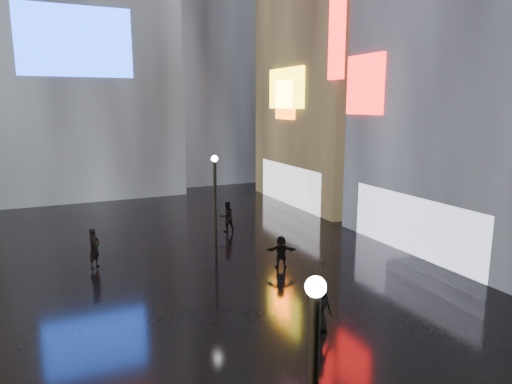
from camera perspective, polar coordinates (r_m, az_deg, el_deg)
ground at (r=21.97m, az=-8.86°, el=-9.24°), size 140.00×140.00×0.00m
building_right_far at (r=37.35m, az=11.56°, el=20.68°), size 10.28×12.00×28.00m
tower_flank_right at (r=49.05m, az=-7.60°, el=21.99°), size 12.00×12.00×34.00m
lamp_far at (r=21.53m, az=-5.10°, el=-1.40°), size 0.30×0.30×5.20m
pedestrian_4 at (r=15.83m, az=7.93°, el=-14.07°), size 0.86×0.57×1.73m
pedestrian_5 at (r=21.42m, az=3.16°, el=-7.48°), size 1.49×0.97×1.54m
pedestrian_6 at (r=22.66m, az=-19.57°, el=-6.63°), size 0.78×0.81×1.87m
pedestrian_7 at (r=27.37m, az=-3.64°, el=-3.08°), size 0.95×0.77×1.82m
umbrella_2 at (r=15.34m, az=8.06°, el=-9.77°), size 0.89×0.91×0.80m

